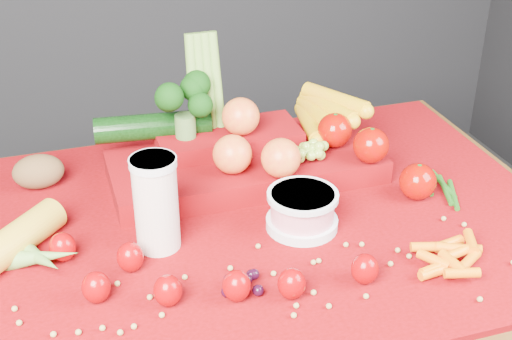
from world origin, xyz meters
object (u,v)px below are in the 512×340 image
object	(u,v)px
table	(259,267)
yogurt_bowl	(302,209)
produce_mound	(252,147)
milk_glass	(156,200)

from	to	relation	value
table	yogurt_bowl	bearing A→B (deg)	-37.58
yogurt_bowl	produce_mound	xyz separation A→B (m)	(-0.03, 0.21, 0.02)
milk_glass	produce_mound	size ratio (longest dim) A/B	0.28
table	produce_mound	bearing A→B (deg)	77.05
yogurt_bowl	table	bearing A→B (deg)	142.42
table	milk_glass	bearing A→B (deg)	-171.66
milk_glass	yogurt_bowl	xyz separation A→B (m)	(0.25, -0.02, -0.05)
table	produce_mound	xyz separation A→B (m)	(0.04, 0.16, 0.17)
table	yogurt_bowl	distance (m)	0.16
milk_glass	table	bearing A→B (deg)	8.34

